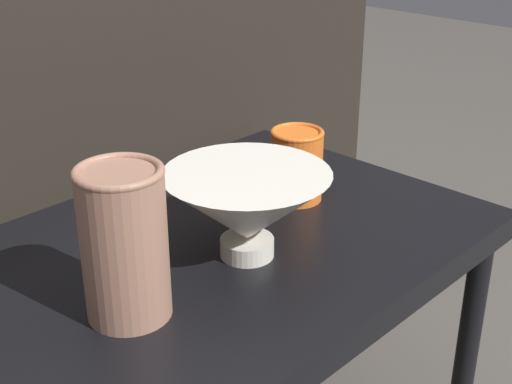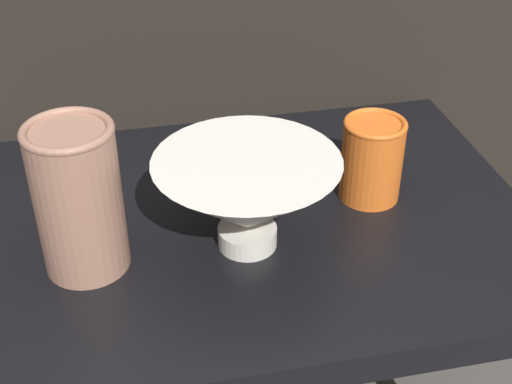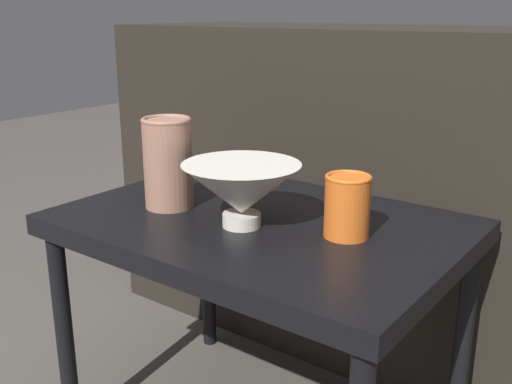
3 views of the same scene
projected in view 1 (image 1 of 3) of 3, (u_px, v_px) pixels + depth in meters
table at (218, 274)px, 1.01m from camera, size 0.76×0.53×0.51m
couch_backdrop at (20, 182)px, 1.37m from camera, size 1.50×0.50×0.85m
bowl at (247, 208)px, 0.92m from camera, size 0.22×0.22×0.12m
vase_textured_left at (124, 242)px, 0.79m from camera, size 0.10×0.10×0.18m
vase_colorful_right at (297, 164)px, 1.09m from camera, size 0.08×0.08×0.11m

